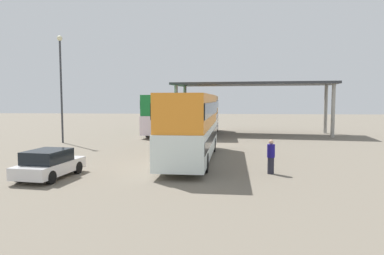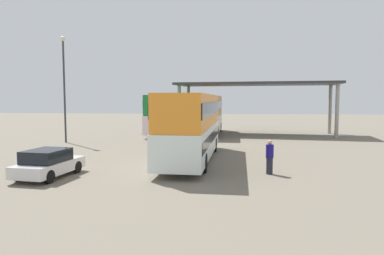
{
  "view_description": "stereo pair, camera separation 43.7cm",
  "coord_description": "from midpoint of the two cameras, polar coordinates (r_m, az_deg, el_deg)",
  "views": [
    {
      "loc": [
        2.71,
        -18.05,
        3.71
      ],
      "look_at": [
        1.07,
        2.77,
        2.0
      ],
      "focal_mm": 32.31,
      "sensor_mm": 36.0,
      "label": 1
    },
    {
      "loc": [
        3.14,
        -18.01,
        3.71
      ],
      "look_at": [
        1.07,
        2.77,
        2.0
      ],
      "focal_mm": 32.31,
      "sensor_mm": 36.0,
      "label": 2
    }
  ],
  "objects": [
    {
      "name": "ground_plane",
      "position": [
        18.64,
        -4.67,
        -6.82
      ],
      "size": [
        140.0,
        140.0,
        0.0
      ],
      "primitive_type": "plane",
      "color": "#706759"
    },
    {
      "name": "double_decker_near_canopy",
      "position": [
        36.84,
        -4.43,
        2.41
      ],
      "size": [
        3.65,
        10.79,
        4.11
      ],
      "rotation": [
        0.0,
        0.0,
        1.46
      ],
      "color": "silver",
      "rests_on": "ground_plane"
    },
    {
      "name": "depot_canopy",
      "position": [
        37.71,
        9.56,
        6.67
      ],
      "size": [
        17.49,
        7.5,
        5.48
      ],
      "rotation": [
        0.0,
        0.0,
        -0.13
      ],
      "color": "#33353A",
      "rests_on": "ground_plane"
    },
    {
      "name": "lamppost_tall",
      "position": [
        31.44,
        -21.21,
        7.75
      ],
      "size": [
        0.44,
        0.44,
        9.01
      ],
      "color": "#33353A",
      "rests_on": "ground_plane"
    },
    {
      "name": "pedestrian_waiting",
      "position": [
        17.62,
        12.21,
        -4.75
      ],
      "size": [
        0.38,
        0.38,
        1.71
      ],
      "rotation": [
        0.0,
        0.0,
        3.17
      ],
      "color": "#262633",
      "rests_on": "ground_plane"
    },
    {
      "name": "double_decker_mid_row",
      "position": [
        36.63,
        1.86,
        2.36
      ],
      "size": [
        2.76,
        10.59,
        4.06
      ],
      "rotation": [
        0.0,
        0.0,
        1.55
      ],
      "color": "white",
      "rests_on": "ground_plane"
    },
    {
      "name": "double_decker_main",
      "position": [
        20.94,
        -0.59,
        0.55
      ],
      "size": [
        2.94,
        11.51,
        4.0
      ],
      "rotation": [
        0.0,
        0.0,
        1.53
      ],
      "color": "white",
      "rests_on": "ground_plane"
    },
    {
      "name": "parked_hatchback",
      "position": [
        17.76,
        -23.16,
        -5.55
      ],
      "size": [
        2.16,
        3.82,
        1.35
      ],
      "rotation": [
        0.0,
        0.0,
        1.45
      ],
      "color": "silver",
      "rests_on": "ground_plane"
    }
  ]
}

